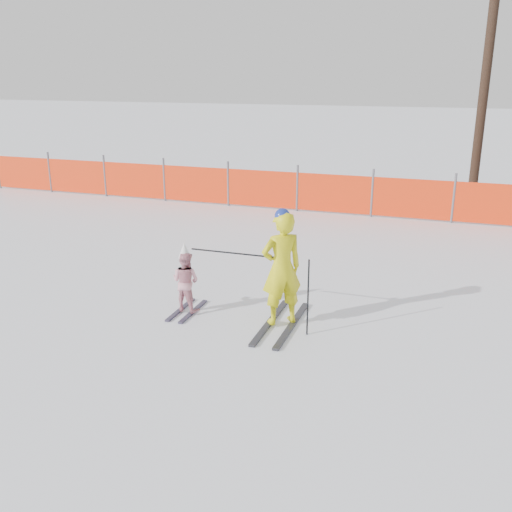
{
  "coord_description": "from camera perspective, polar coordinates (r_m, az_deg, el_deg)",
  "views": [
    {
      "loc": [
        2.61,
        -7.09,
        3.58
      ],
      "look_at": [
        0.0,
        0.5,
        1.0
      ],
      "focal_mm": 40.0,
      "sensor_mm": 36.0,
      "label": 1
    }
  ],
  "objects": [
    {
      "name": "child",
      "position": [
        8.9,
        -7.05,
        -2.46
      ],
      "size": [
        0.51,
        0.93,
        1.13
      ],
      "color": "black",
      "rests_on": "ground"
    },
    {
      "name": "ski_poles",
      "position": [
        8.24,
        1.04,
        -1.74
      ],
      "size": [
        1.88,
        0.22,
        1.13
      ],
      "color": "black",
      "rests_on": "ground"
    },
    {
      "name": "safety_fence",
      "position": [
        15.86,
        -0.41,
        6.84
      ],
      "size": [
        17.57,
        0.06,
        1.25
      ],
      "color": "#595960",
      "rests_on": "ground"
    },
    {
      "name": "adult",
      "position": [
        8.25,
        2.58,
        -1.29
      ],
      "size": [
        0.73,
        1.69,
        1.78
      ],
      "color": "black",
      "rests_on": "ground"
    },
    {
      "name": "ground",
      "position": [
        8.36,
        -1.12,
        -7.54
      ],
      "size": [
        120.0,
        120.0,
        0.0
      ],
      "primitive_type": "plane",
      "color": "white",
      "rests_on": "ground"
    }
  ]
}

